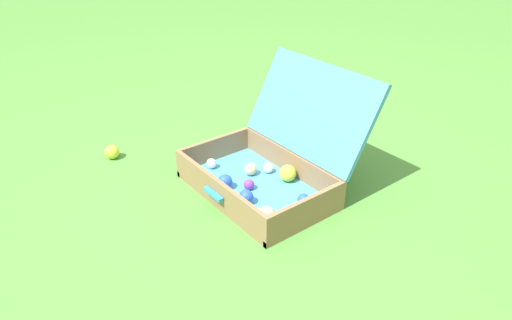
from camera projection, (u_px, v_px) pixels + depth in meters
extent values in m
plane|color=#4C8C38|center=(252.00, 206.00, 1.83)|extent=(16.00, 16.00, 0.00)
cube|color=#4799C6|center=(256.00, 189.00, 1.91)|extent=(0.62, 0.39, 0.03)
cube|color=olive|center=(215.00, 151.00, 2.10)|extent=(0.02, 0.39, 0.13)
cube|color=olive|center=(307.00, 213.00, 1.68)|extent=(0.02, 0.39, 0.13)
cube|color=olive|center=(218.00, 194.00, 1.79)|extent=(0.58, 0.02, 0.13)
cube|color=olive|center=(290.00, 165.00, 1.99)|extent=(0.58, 0.02, 0.13)
cube|color=#4799C6|center=(311.00, 108.00, 1.93)|extent=(0.62, 0.20, 0.35)
cube|color=teal|center=(213.00, 194.00, 1.78)|extent=(0.11, 0.02, 0.02)
sphere|color=white|center=(268.00, 168.00, 2.00)|extent=(0.04, 0.04, 0.04)
sphere|color=white|center=(211.00, 163.00, 2.03)|extent=(0.04, 0.04, 0.04)
sphere|color=#CCDB38|center=(288.00, 173.00, 1.93)|extent=(0.07, 0.07, 0.07)
sphere|color=blue|center=(225.00, 182.00, 1.88)|extent=(0.06, 0.06, 0.06)
sphere|color=purple|center=(249.00, 184.00, 1.88)|extent=(0.04, 0.04, 0.04)
sphere|color=blue|center=(246.00, 197.00, 1.79)|extent=(0.06, 0.06, 0.06)
sphere|color=blue|center=(303.00, 199.00, 1.79)|extent=(0.05, 0.05, 0.05)
sphere|color=#D1B784|center=(251.00, 169.00, 1.98)|extent=(0.05, 0.05, 0.05)
sphere|color=#D1B784|center=(266.00, 216.00, 1.67)|extent=(0.07, 0.07, 0.07)
sphere|color=#CCDB38|center=(112.00, 152.00, 2.15)|extent=(0.07, 0.07, 0.07)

